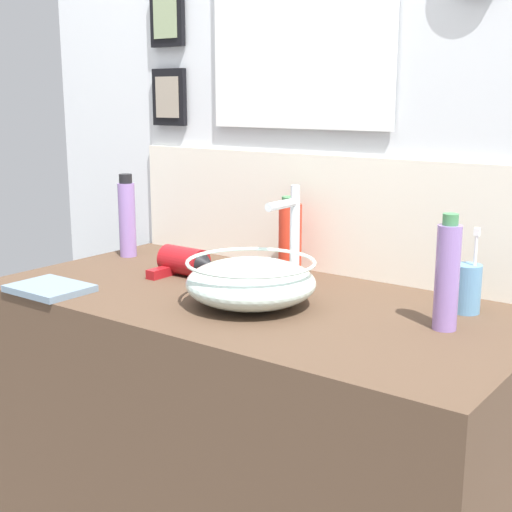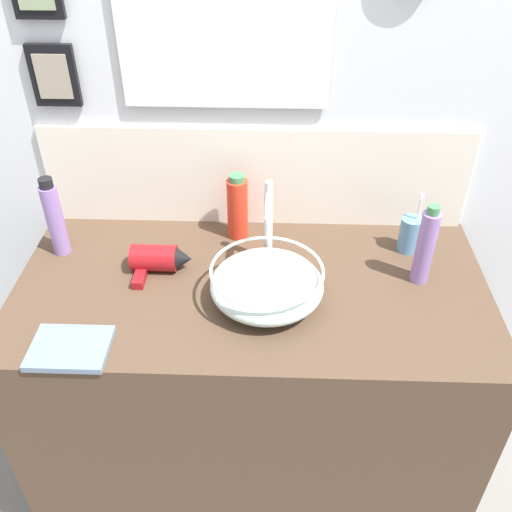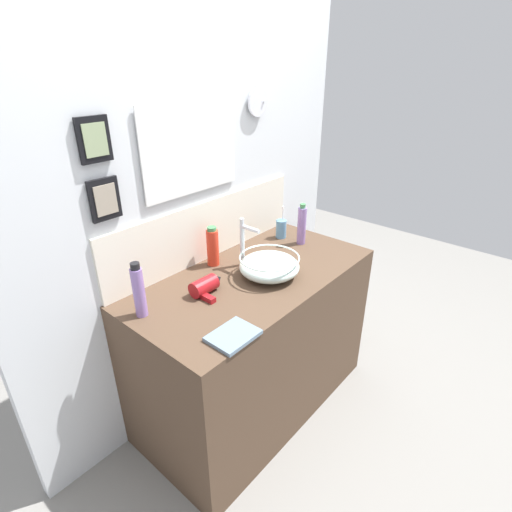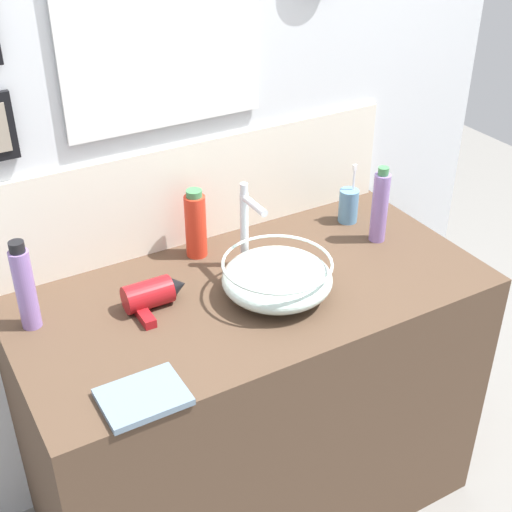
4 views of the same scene
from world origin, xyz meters
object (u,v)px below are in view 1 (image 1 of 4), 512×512
Objects in this scene: glass_bowl_sink at (251,282)px; lotion_bottle at (127,217)px; soap_dispenser at (290,237)px; hair_drier at (187,262)px; spray_bottle at (447,276)px; hand_towel at (50,288)px; faucet at (292,231)px; toothbrush_cup at (467,288)px.

lotion_bottle is at bearing 162.17° from glass_bowl_sink.
lotion_bottle is 1.17× the size of soap_dispenser.
hair_drier is 0.71× the size of spray_bottle.
spray_bottle is 1.14× the size of soap_dispenser.
hand_towel is (0.14, -0.39, -0.11)m from lotion_bottle.
faucet is 1.52× the size of hair_drier.
faucet is at bearing -2.92° from lotion_bottle.
hand_towel is at bearing -142.18° from faucet.
toothbrush_cup is at bearing 26.61° from hand_towel.
faucet reaches higher than hand_towel.
lotion_bottle is 1.02× the size of spray_bottle.
soap_dispenser is (-0.09, 0.29, 0.04)m from glass_bowl_sink.
toothbrush_cup is 0.78× the size of lotion_bottle.
toothbrush_cup is 1.02× the size of hand_towel.
glass_bowl_sink is 0.63m from lotion_bottle.
hand_towel is (-0.46, -0.20, -0.05)m from glass_bowl_sink.
hair_drier is 0.89× the size of toothbrush_cup.
glass_bowl_sink is 1.15× the size of faucet.
glass_bowl_sink is at bearing -166.27° from spray_bottle.
spray_bottle reaches higher than hand_towel.
lotion_bottle is at bearing 177.08° from faucet.
faucet is 0.60m from lotion_bottle.
glass_bowl_sink is 1.41× the size of soap_dispenser.
lotion_bottle reaches higher than glass_bowl_sink.
faucet is 1.23× the size of soap_dispenser.
spray_bottle reaches higher than toothbrush_cup.
glass_bowl_sink is 0.47m from toothbrush_cup.
toothbrush_cup is 1.01m from lotion_bottle.
faucet is 0.42m from toothbrush_cup.
hair_drier is at bearing -170.38° from toothbrush_cup.
hair_drier is (-0.30, 0.12, -0.02)m from glass_bowl_sink.
soap_dispenser reaches higher than hair_drier.
soap_dispenser is 0.62m from hand_towel.
toothbrush_cup is 0.50m from soap_dispenser.
spray_bottle is (0.72, -0.02, 0.08)m from hair_drier.
hair_drier reaches higher than hand_towel.
lotion_bottle is at bearing 174.84° from spray_bottle.
faucet is at bearing 8.13° from hair_drier.
spray_bottle is (0.41, 0.10, 0.06)m from glass_bowl_sink.
faucet is 0.17m from soap_dispenser.
toothbrush_cup is at bearing 9.62° from hair_drier.
lotion_bottle is at bearing -177.36° from toothbrush_cup.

